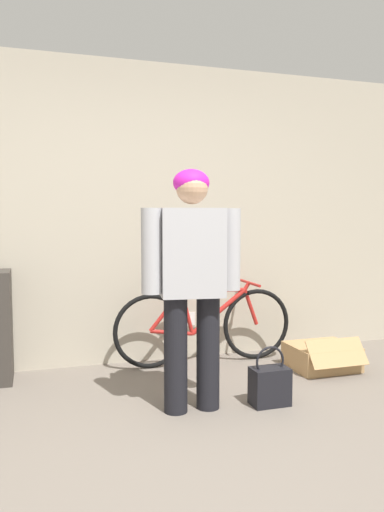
# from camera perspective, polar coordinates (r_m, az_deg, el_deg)

# --- Properties ---
(ground_plane) EXTENTS (14.00, 14.00, 0.00)m
(ground_plane) POSITION_cam_1_polar(r_m,az_deg,el_deg) (2.50, 3.77, -26.13)
(ground_plane) COLOR slate
(wall_back) EXTENTS (8.00, 0.07, 2.60)m
(wall_back) POSITION_cam_1_polar(r_m,az_deg,el_deg) (4.37, -7.23, 4.79)
(wall_back) COLOR #B7AD99
(wall_back) RESTS_ON ground_plane
(person) EXTENTS (0.67, 0.31, 1.58)m
(person) POSITION_cam_1_polar(r_m,az_deg,el_deg) (3.23, -0.01, -1.74)
(person) COLOR black
(person) RESTS_ON ground_plane
(bicycle) EXTENTS (1.60, 0.46, 0.70)m
(bicycle) POSITION_cam_1_polar(r_m,az_deg,el_deg) (4.37, 1.49, -7.82)
(bicycle) COLOR black
(bicycle) RESTS_ON ground_plane
(handbag) EXTENTS (0.26, 0.16, 0.41)m
(handbag) POSITION_cam_1_polar(r_m,az_deg,el_deg) (3.53, 8.88, -14.34)
(handbag) COLOR black
(handbag) RESTS_ON ground_plane
(cardboard_box) EXTENTS (0.53, 0.53, 0.29)m
(cardboard_box) POSITION_cam_1_polar(r_m,az_deg,el_deg) (4.42, 14.61, -11.04)
(cardboard_box) COLOR tan
(cardboard_box) RESTS_ON ground_plane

